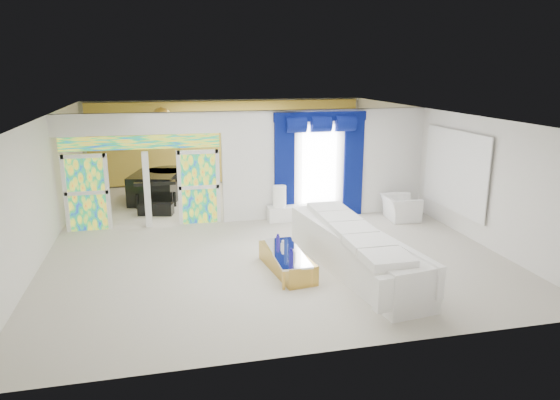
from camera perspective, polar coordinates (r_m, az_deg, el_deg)
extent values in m
plane|color=#B7AF9E|center=(13.30, -2.42, -3.39)|extent=(12.00, 12.00, 0.00)
cube|color=white|center=(14.40, 5.23, 4.11)|extent=(5.70, 0.18, 3.00)
cube|color=white|center=(13.53, -15.43, 8.22)|extent=(4.30, 0.18, 0.55)
cube|color=#994C3F|center=(13.94, -20.81, 0.76)|extent=(0.95, 0.04, 2.00)
cube|color=#994C3F|center=(13.83, -9.05, 1.43)|extent=(0.95, 0.04, 2.00)
cube|color=#994C3F|center=(13.58, -15.30, 6.23)|extent=(4.00, 0.05, 0.35)
cube|color=white|center=(14.24, 4.39, 3.81)|extent=(1.00, 0.02, 2.30)
cube|color=#030841|center=(13.96, 0.50, 3.42)|extent=(0.55, 0.10, 2.80)
cube|color=#030841|center=(14.54, 8.20, 3.73)|extent=(0.55, 0.10, 2.80)
cube|color=#030841|center=(14.02, 4.54, 9.29)|extent=(2.60, 0.12, 0.25)
cube|color=white|center=(13.77, 19.00, 3.11)|extent=(0.04, 2.70, 1.90)
cube|color=gold|center=(18.67, -5.83, 6.50)|extent=(9.70, 0.12, 2.90)
cube|color=white|center=(10.66, 8.27, -5.75)|extent=(1.55, 4.55, 0.85)
cube|color=#B99139|center=(10.62, 0.77, -6.95)|extent=(0.85, 1.90, 0.41)
cube|color=white|center=(14.09, 1.13, -1.47)|extent=(1.25, 0.41, 0.41)
cylinder|color=white|center=(13.89, -0.06, 0.43)|extent=(0.36, 0.36, 0.58)
imported|color=white|center=(14.54, 13.33, -0.85)|extent=(0.96, 1.08, 0.66)
cube|color=black|center=(16.54, -13.73, 1.40)|extent=(1.75, 2.05, 0.89)
cube|color=black|center=(15.06, -13.70, -1.01)|extent=(1.04, 0.61, 0.32)
cube|color=tan|center=(15.22, -21.19, -0.54)|extent=(0.60, 0.56, 0.78)
sphere|color=gold|center=(15.91, -13.11, 8.98)|extent=(0.60, 0.60, 0.60)
cylinder|color=#16148E|center=(10.04, 1.26, -6.32)|extent=(0.09, 0.09, 0.23)
cylinder|color=white|center=(10.23, 1.46, -6.21)|extent=(0.10, 0.10, 0.13)
cylinder|color=navy|center=(10.55, 0.68, -5.13)|extent=(0.08, 0.08, 0.27)
cylinder|color=silver|center=(10.80, 0.35, -5.13)|extent=(0.11, 0.11, 0.11)
cylinder|color=#20148F|center=(11.02, -0.24, -4.52)|extent=(0.08, 0.08, 0.18)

